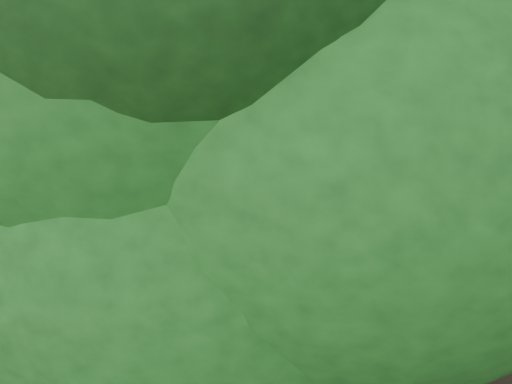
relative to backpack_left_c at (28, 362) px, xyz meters
The scene contains 34 objects.
ground 3.49m from the backpack_left_c, 77.38° to the left, with size 120.00×120.00×0.00m, color #2C2316.
sand_beach 19.39m from the backpack_left_c, 87.77° to the left, with size 40.00×22.00×0.02m, color #CEB78B.
water_bay 42.20m from the backpack_left_c, 137.77° to the left, with size 50.00×60.00×0.02m, color #253E4C.
distant_hill 64.64m from the backpack_left_c, 127.38° to the left, with size 32.00×16.00×12.00m, color black.
boardwalk 4.45m from the backpack_left_c, 80.20° to the left, with size 2.00×12.00×0.12m, color gray.
backpack_left_c is the anchor object (origin of this frame).
backpack_left_d 1.48m from the backpack_left_c, 84.72° to the left, with size 0.39×0.28×0.59m, color navy, non-canonical shape.
backpack_right_d 1.57m from the backpack_left_c, 28.72° to the left, with size 0.32×0.23×0.49m, color #363814, non-canonical shape.
duffel_right_khaki 1.87m from the backpack_left_c, 42.25° to the left, with size 0.39×0.59×0.39m, color brown, non-canonical shape.
duffel_right_black 2.30m from the backpack_left_c, 53.83° to the left, with size 0.49×0.78×0.49m, color black, non-canonical shape.
suitcase_on_boardwalk 0.71m from the backpack_left_c, 86.75° to the left, with size 0.41×0.23×0.64m, color black, non-canonical shape.
lone_suitcase_on_sand 11.71m from the backpack_left_c, 84.52° to the left, with size 0.40×0.23×0.63m, color black, non-canonical shape.
hat_white 0.45m from the backpack_left_c, 57.66° to the left, with size 0.37×0.37×0.12m, color silver, non-canonical shape.
kayak 13.08m from the backpack_left_c, 100.78° to the left, with size 0.65×2.96×0.30m, color #B32F0F.
sun_lounger 14.69m from the backpack_left_c, 71.59° to the left, with size 0.60×1.86×0.60m, color silver, non-canonical shape.
tree_right_a 5.23m from the backpack_left_c, ahead, with size 4.77×4.77×7.95m, color black, non-canonical shape.
tree_right_c 7.73m from the backpack_left_c, 44.88° to the left, with size 4.84×4.84×8.37m, color black, non-canonical shape.
tree_right_e 11.82m from the backpack_left_c, 65.27° to the left, with size 4.46×4.46×8.03m, color black, non-canonical shape.
tree_left_c 7.59m from the backpack_left_c, 117.65° to the left, with size 4.50×4.50×7.82m, color black, non-canonical shape.
tree_back_a 18.14m from the backpack_left_c, 93.37° to the left, with size 4.96×4.96×8.58m, color black, non-canonical shape.
tree_back_d 18.30m from the backpack_left_c, 105.71° to the left, with size 4.90×4.90×8.16m, color black, non-canonical shape.
palm_right_a 10.36m from the backpack_left_c, 69.59° to the left, with size 3.96×3.96×6.75m, color #184413, non-canonical shape.
palm_right_c 16.56m from the backpack_left_c, 80.15° to the left, with size 4.54×4.54×7.22m, color #184413, non-canonical shape.
palm_left_a 11.37m from the backpack_left_c, 110.94° to the left, with size 4.44×4.44×7.07m, color #184413, non-canonical shape.
rock_left_b 2.58m from the backpack_left_c, 133.94° to the left, with size 0.36×0.32×0.20m, color #4C473F, non-canonical shape.
rock_left_c 3.76m from the backpack_left_c, 103.92° to the left, with size 0.44×0.40×0.24m, color #4C473F, non-canonical shape.
rock_left_d 6.21m from the backpack_left_c, 99.99° to the left, with size 0.33×0.30×0.18m, color #4C473F, non-canonical shape.
rock_right_c 5.29m from the backpack_left_c, 65.54° to the left, with size 0.33×0.30×0.18m, color #4C473F, non-canonical shape.
rock_right_d 8.08m from the backpack_left_c, 65.56° to the left, with size 0.54×0.49×0.30m, color #4C473F, non-canonical shape.
shrub_left_a 1.69m from the backpack_left_c, 151.84° to the left, with size 0.95×0.95×0.85m, color #154514, non-canonical shape.
shrub_left_b 4.13m from the backpack_left_c, 102.19° to the left, with size 0.89×0.89×0.80m, color #154514, non-canonical shape.
shrub_left_c 8.48m from the backpack_left_c, 101.70° to the left, with size 1.04×1.04×0.94m, color #154514, non-canonical shape.
shrub_right_b 6.19m from the backpack_left_c, 54.90° to the left, with size 1.48×1.48×1.33m, color #154514, non-canonical shape.
shrub_right_c 9.31m from the backpack_left_c, 72.67° to the left, with size 0.92×0.92×0.83m, color #154514, non-canonical shape.
Camera 1 is at (5.27, -6.95, 5.94)m, focal length 35.00 mm.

